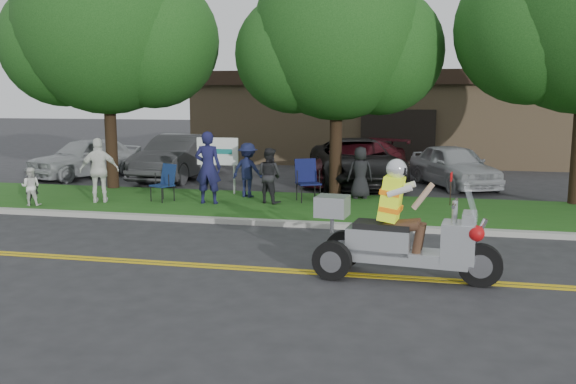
% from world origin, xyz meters
% --- Properties ---
extents(ground, '(120.00, 120.00, 0.00)m').
position_xyz_m(ground, '(0.00, 0.00, 0.00)').
color(ground, '#28282B').
rests_on(ground, ground).
extents(centerline_near, '(60.00, 0.10, 0.01)m').
position_xyz_m(centerline_near, '(0.00, -0.58, 0.01)').
color(centerline_near, gold).
rests_on(centerline_near, ground).
extents(centerline_far, '(60.00, 0.10, 0.01)m').
position_xyz_m(centerline_far, '(0.00, -0.42, 0.01)').
color(centerline_far, gold).
rests_on(centerline_far, ground).
extents(curb, '(60.00, 0.25, 0.12)m').
position_xyz_m(curb, '(0.00, 3.05, 0.06)').
color(curb, '#A8A89E').
rests_on(curb, ground).
extents(grass_verge, '(60.00, 4.00, 0.10)m').
position_xyz_m(grass_verge, '(0.00, 5.20, 0.06)').
color(grass_verge, '#1E5516').
rests_on(grass_verge, ground).
extents(commercial_building, '(18.00, 8.20, 4.00)m').
position_xyz_m(commercial_building, '(2.00, 18.98, 2.01)').
color(commercial_building, '#9E7F5B').
rests_on(commercial_building, ground).
extents(tree_left, '(6.62, 5.40, 7.78)m').
position_xyz_m(tree_left, '(-6.44, 7.03, 4.85)').
color(tree_left, '#332114').
rests_on(tree_left, ground).
extents(tree_mid, '(5.88, 4.80, 7.05)m').
position_xyz_m(tree_mid, '(0.55, 7.23, 4.43)').
color(tree_mid, '#332114').
rests_on(tree_mid, ground).
extents(business_sign, '(1.25, 0.06, 1.75)m').
position_xyz_m(business_sign, '(-2.90, 6.60, 1.26)').
color(business_sign, silver).
rests_on(business_sign, ground).
extents(trike_scooter, '(3.02, 1.08, 1.97)m').
position_xyz_m(trike_scooter, '(2.56, -0.54, 0.69)').
color(trike_scooter, black).
rests_on(trike_scooter, ground).
extents(lawn_chair_a, '(0.72, 0.73, 1.01)m').
position_xyz_m(lawn_chair_a, '(-3.90, 5.09, 0.67)').
color(lawn_chair_a, black).
rests_on(lawn_chair_a, grass_verge).
extents(lawn_chair_b, '(0.82, 0.83, 1.14)m').
position_xyz_m(lawn_chair_b, '(-0.11, 5.92, 0.75)').
color(lawn_chair_b, black).
rests_on(lawn_chair_b, grass_verge).
extents(spectator_adult_left, '(0.73, 0.50, 1.93)m').
position_xyz_m(spectator_adult_left, '(-2.61, 4.93, 1.07)').
color(spectator_adult_left, '#171842').
rests_on(spectator_adult_left, grass_verge).
extents(spectator_adult_mid, '(0.89, 0.80, 1.49)m').
position_xyz_m(spectator_adult_mid, '(-1.04, 5.35, 0.85)').
color(spectator_adult_mid, black).
rests_on(spectator_adult_mid, grass_verge).
extents(spectator_adult_right, '(1.10, 0.80, 1.74)m').
position_xyz_m(spectator_adult_right, '(-5.53, 4.49, 0.97)').
color(spectator_adult_right, white).
rests_on(spectator_adult_right, grass_verge).
extents(spectator_chair_a, '(1.11, 0.81, 1.54)m').
position_xyz_m(spectator_chair_a, '(-1.86, 6.17, 0.88)').
color(spectator_chair_a, '#171C41').
rests_on(spectator_chair_a, grass_verge).
extents(spectator_chair_b, '(0.81, 0.64, 1.46)m').
position_xyz_m(spectator_chair_b, '(1.28, 6.61, 0.83)').
color(spectator_chair_b, black).
rests_on(spectator_chair_b, grass_verge).
extents(child_left, '(0.39, 0.31, 0.95)m').
position_xyz_m(child_left, '(-7.09, 3.73, 0.58)').
color(child_left, black).
rests_on(child_left, grass_verge).
extents(child_right, '(0.57, 0.49, 1.01)m').
position_xyz_m(child_right, '(-7.05, 3.64, 0.61)').
color(child_right, white).
rests_on(child_right, grass_verge).
extents(parked_car_far_left, '(3.30, 4.62, 1.46)m').
position_xyz_m(parked_car_far_left, '(-9.00, 9.73, 0.73)').
color(parked_car_far_left, '#9C9FA3').
rests_on(parked_car_far_left, ground).
extents(parked_car_left, '(1.89, 4.87, 1.58)m').
position_xyz_m(parked_car_left, '(-5.50, 9.93, 0.79)').
color(parked_car_left, '#333336').
rests_on(parked_car_left, ground).
extents(parked_car_mid, '(4.03, 6.10, 1.56)m').
position_xyz_m(parked_car_mid, '(0.85, 9.71, 0.78)').
color(parked_car_mid, black).
rests_on(parked_car_mid, ground).
extents(parked_car_right, '(3.83, 5.35, 1.44)m').
position_xyz_m(parked_car_right, '(0.80, 10.28, 0.72)').
color(parked_car_right, '#48111A').
rests_on(parked_car_right, ground).
extents(parked_car_far_right, '(3.20, 4.41, 1.40)m').
position_xyz_m(parked_car_far_right, '(4.00, 10.07, 0.70)').
color(parked_car_far_right, '#AAADB2').
rests_on(parked_car_far_right, ground).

